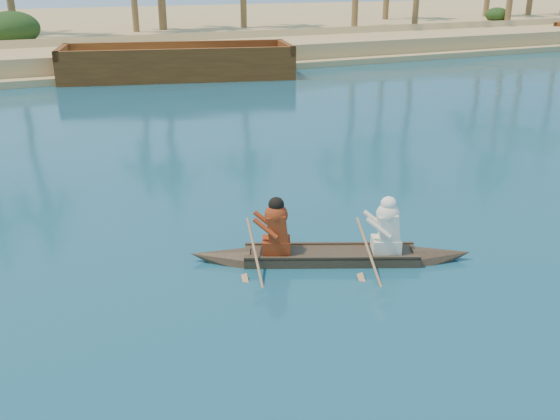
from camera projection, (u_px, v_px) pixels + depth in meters
name	position (u px, v px, depth m)	size (l,w,h in m)	color
ground	(500.00, 191.00, 16.45)	(160.00, 160.00, 0.00)	navy
sandy_embankment	(123.00, 30.00, 55.93)	(150.00, 51.00, 1.50)	tan
shrub_cluster	(170.00, 38.00, 42.67)	(100.00, 6.00, 2.40)	black
canoe	(331.00, 247.00, 12.35)	(5.42, 2.99, 1.55)	#3D3321
barge_mid	(178.00, 64.00, 33.91)	(12.94, 7.06, 2.05)	brown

